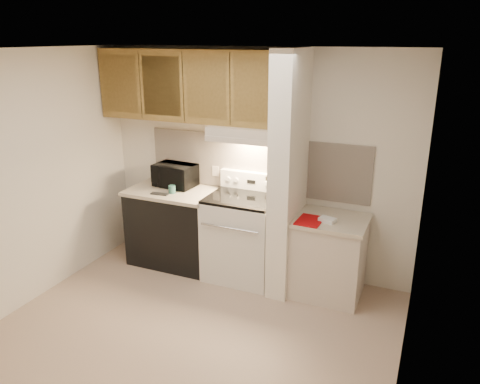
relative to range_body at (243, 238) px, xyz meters
The scene contains 50 objects.
floor 1.24m from the range_body, 90.00° to the right, with size 3.60×3.60×0.00m, color tan.
ceiling 2.34m from the range_body, 90.00° to the right, with size 3.60×3.60×0.00m, color white.
wall_back 0.86m from the range_body, 90.00° to the left, with size 3.60×0.02×2.50m, color silver.
wall_left 2.28m from the range_body, 147.31° to the right, with size 0.02×3.00×2.50m, color silver.
wall_right 2.28m from the range_body, 32.69° to the right, with size 0.02×3.00×2.50m, color silver.
backsplash 0.84m from the range_body, 90.00° to the left, with size 2.60×0.02×0.63m, color beige.
range_body is the anchor object (origin of this frame).
oven_window 0.32m from the range_body, 90.00° to the right, with size 0.50×0.01×0.30m, color black.
oven_handle 0.44m from the range_body, 90.00° to the right, with size 0.02×0.02×0.65m, color silver.
cooktop 0.48m from the range_body, ahead, with size 0.74×0.64×0.03m, color black.
range_backguard 0.66m from the range_body, 90.00° to the left, with size 0.76×0.08×0.20m, color silver.
range_display 0.64m from the range_body, 90.00° to the left, with size 0.10×0.01×0.04m, color black.
range_knob_left_outer 0.70m from the range_body, 139.40° to the left, with size 0.05×0.05×0.02m, color silver.
range_knob_left_inner 0.66m from the range_body, 126.87° to the left, with size 0.05×0.05×0.02m, color silver.
range_knob_right_inner 0.66m from the range_body, 53.13° to the left, with size 0.05×0.05×0.02m, color silver.
range_knob_right_outer 0.70m from the range_body, 40.60° to the left, with size 0.05×0.05×0.02m, color silver.
dishwasher_front 0.88m from the range_body, behind, with size 1.00×0.63×0.87m, color black.
left_countertop 0.98m from the range_body, behind, with size 1.04×0.67×0.04m, color #C4B59B.
spoon_rest 1.06m from the range_body, 168.48° to the right, with size 0.20×0.06×0.01m, color black.
teal_jar 0.97m from the range_body, behind, with size 0.08×0.08×0.09m, color #2E6259.
outlet 0.86m from the range_body, 146.31° to the left, with size 0.08×0.01×0.12m, color beige.
microwave 1.11m from the range_body, behind, with size 0.48×0.32×0.26m, color black.
partition_pillar 0.94m from the range_body, ahead, with size 0.22×0.70×2.50m, color white.
pillar_trim 0.93m from the range_body, ahead, with size 0.01×0.70×0.04m, color olive.
knife_strip 0.95m from the range_body, ahead, with size 0.02×0.42×0.04m, color black.
knife_blade_a 0.87m from the range_body, 28.13° to the right, with size 0.01×0.04×0.16m, color silver.
knife_handle_a 1.01m from the range_body, 30.99° to the right, with size 0.02×0.02×0.10m, color black.
knife_blade_b 0.85m from the range_body, 20.88° to the right, with size 0.01×0.04×0.18m, color silver.
knife_handle_b 1.00m from the range_body, 20.95° to the right, with size 0.02×0.02×0.10m, color black.
knife_blade_c 0.83m from the range_body, ahead, with size 0.01×0.04×0.20m, color silver.
knife_handle_c 0.99m from the range_body, ahead, with size 0.02×0.02×0.10m, color black.
knife_blade_d 0.85m from the range_body, ahead, with size 0.01×0.04×0.16m, color silver.
knife_handle_d 0.98m from the range_body, ahead, with size 0.02×0.02×0.10m, color black.
knife_blade_e 0.84m from the range_body, 14.87° to the left, with size 0.01×0.04×0.18m, color silver.
knife_handle_e 0.99m from the range_body, 15.39° to the left, with size 0.02×0.02×0.10m, color black.
oven_mitt 0.80m from the range_body, 23.58° to the left, with size 0.03×0.10×0.25m, color gray.
right_cab_base 0.97m from the range_body, ahead, with size 0.70×0.60×0.81m, color beige.
right_countertop 1.04m from the range_body, ahead, with size 0.74×0.64×0.04m, color #C4B59B.
red_folder 0.90m from the range_body, 11.10° to the right, with size 0.24×0.33×0.01m, color #9E0609.
white_box 1.05m from the range_body, ahead, with size 0.16×0.11×0.04m, color white.
range_hood 1.17m from the range_body, 90.00° to the left, with size 0.78×0.44×0.15m, color beige.
hood_lip 1.12m from the range_body, 90.00° to the right, with size 0.78×0.04×0.06m, color beige.
upper_cabinets 1.77m from the range_body, 166.16° to the left, with size 2.18×0.33×0.77m, color olive.
cab_door_a 2.22m from the range_body, behind, with size 0.46×0.01×0.63m, color olive.
cab_gap_a 2.04m from the range_body, behind, with size 0.01×0.01×0.73m, color black.
cab_door_b 1.89m from the range_body, behind, with size 0.46×0.01×0.63m, color olive.
cab_gap_b 1.77m from the range_body, behind, with size 0.01×0.01×0.73m, color black.
cab_door_c 1.68m from the range_body, behind, with size 0.46×0.01×0.63m, color olive.
cab_gap_c 1.63m from the range_body, behind, with size 0.01×0.01×0.73m, color black.
cab_door_d 1.63m from the range_body, ahead, with size 0.46×0.01×0.63m, color olive.
Camera 1 is at (1.86, -3.24, 2.60)m, focal length 35.00 mm.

